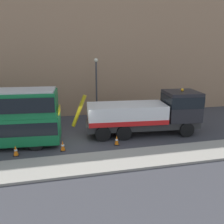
{
  "coord_description": "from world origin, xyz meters",
  "views": [
    {
      "loc": [
        -1.24,
        -17.75,
        6.95
      ],
      "look_at": [
        2.99,
        0.15,
        2.0
      ],
      "focal_mm": 39.59,
      "sensor_mm": 36.0,
      "label": 1
    }
  ],
  "objects_px": {
    "traffic_cone_near_bus": "(16,151)",
    "recovery_tow_truck": "(148,113)",
    "street_lamp": "(96,84)",
    "traffic_cone_midway": "(63,146)",
    "traffic_cone_near_truck": "(117,140)"
  },
  "relations": [
    {
      "from": "traffic_cone_midway",
      "to": "traffic_cone_near_truck",
      "type": "distance_m",
      "value": 3.84
    },
    {
      "from": "recovery_tow_truck",
      "to": "street_lamp",
      "type": "distance_m",
      "value": 6.38
    },
    {
      "from": "street_lamp",
      "to": "traffic_cone_midway",
      "type": "bearing_deg",
      "value": -117.01
    },
    {
      "from": "traffic_cone_near_bus",
      "to": "traffic_cone_near_truck",
      "type": "relative_size",
      "value": 1.0
    },
    {
      "from": "traffic_cone_near_truck",
      "to": "street_lamp",
      "type": "height_order",
      "value": "street_lamp"
    },
    {
      "from": "traffic_cone_near_bus",
      "to": "recovery_tow_truck",
      "type": "bearing_deg",
      "value": 11.21
    },
    {
      "from": "recovery_tow_truck",
      "to": "traffic_cone_near_truck",
      "type": "relative_size",
      "value": 14.21
    },
    {
      "from": "traffic_cone_near_bus",
      "to": "traffic_cone_near_truck",
      "type": "distance_m",
      "value": 6.86
    },
    {
      "from": "traffic_cone_near_bus",
      "to": "traffic_cone_midway",
      "type": "relative_size",
      "value": 1.0
    },
    {
      "from": "traffic_cone_midway",
      "to": "street_lamp",
      "type": "relative_size",
      "value": 0.12
    },
    {
      "from": "traffic_cone_midway",
      "to": "traffic_cone_near_truck",
      "type": "xyz_separation_m",
      "value": [
        3.84,
        0.15,
        0.0
      ]
    },
    {
      "from": "traffic_cone_near_bus",
      "to": "street_lamp",
      "type": "xyz_separation_m",
      "value": [
        6.62,
        7.16,
        3.13
      ]
    },
    {
      "from": "traffic_cone_near_bus",
      "to": "traffic_cone_midway",
      "type": "height_order",
      "value": "same"
    },
    {
      "from": "traffic_cone_near_bus",
      "to": "street_lamp",
      "type": "bearing_deg",
      "value": 47.26
    },
    {
      "from": "recovery_tow_truck",
      "to": "street_lamp",
      "type": "xyz_separation_m",
      "value": [
        -3.29,
        5.2,
        1.71
      ]
    }
  ]
}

